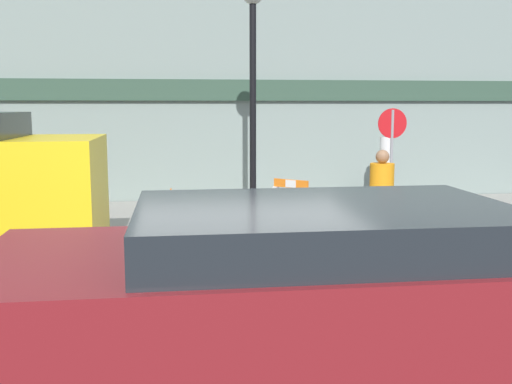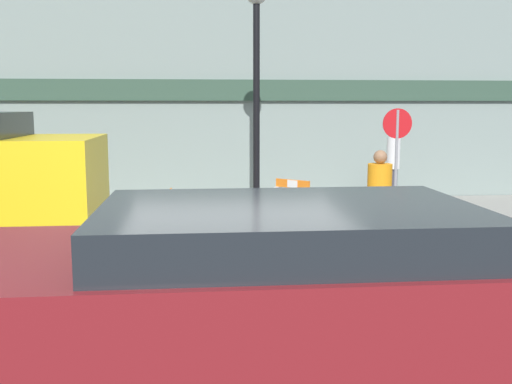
{
  "view_description": "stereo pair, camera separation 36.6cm",
  "coord_description": "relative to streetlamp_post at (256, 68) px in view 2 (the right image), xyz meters",
  "views": [
    {
      "loc": [
        -0.8,
        -6.63,
        2.45
      ],
      "look_at": [
        0.52,
        3.22,
        1.0
      ],
      "focal_mm": 42.0,
      "sensor_mm": 36.0,
      "label": 1
    },
    {
      "loc": [
        -0.44,
        -6.67,
        2.45
      ],
      "look_at": [
        0.52,
        3.22,
        1.0
      ],
      "focal_mm": 42.0,
      "sensor_mm": 36.0,
      "label": 2
    }
  ],
  "objects": [
    {
      "name": "ground_plane",
      "position": [
        -0.71,
        -5.1,
        -3.16
      ],
      "size": [
        60.0,
        60.0,
        0.0
      ],
      "primitive_type": "plane",
      "color": "#38383A"
    },
    {
      "name": "parked_car_1",
      "position": [
        -0.58,
        -8.08,
        -2.13
      ],
      "size": [
        4.3,
        1.9,
        1.82
      ],
      "color": "maroon",
      "rests_on": "ground_plane"
    },
    {
      "name": "sidewalk_slab",
      "position": [
        -0.71,
        1.1,
        -3.08
      ],
      "size": [
        18.0,
        3.4,
        0.15
      ],
      "color": "gray",
      "rests_on": "ground_plane"
    },
    {
      "name": "traffic_cone_2",
      "position": [
        1.13,
        -1.53,
        -2.89
      ],
      "size": [
        0.3,
        0.3,
        0.56
      ],
      "color": "black",
      "rests_on": "ground_plane"
    },
    {
      "name": "stop_sign",
      "position": [
        2.81,
        -0.13,
        -1.51
      ],
      "size": [
        0.6,
        0.06,
        2.24
      ],
      "rotation": [
        0.0,
        0.0,
        3.15
      ],
      "color": "gray",
      "rests_on": "sidewalk_slab"
    },
    {
      "name": "storefront_facade",
      "position": [
        -0.71,
        2.87,
        -0.4
      ],
      "size": [
        18.0,
        0.22,
        5.5
      ],
      "color": "gray",
      "rests_on": "ground_plane"
    },
    {
      "name": "person_pedestrian",
      "position": [
        3.27,
        1.45,
        -2.03
      ],
      "size": [
        0.38,
        0.38,
        1.8
      ],
      "rotation": [
        0.0,
        0.0,
        2.83
      ],
      "color": "#33333D",
      "rests_on": "sidewalk_slab"
    },
    {
      "name": "barricade_1",
      "position": [
        0.71,
        -3.49,
        -2.54
      ],
      "size": [
        0.73,
        0.74,
        1.13
      ],
      "rotation": [
        0.0,
        0.0,
        7.08
      ],
      "color": "white",
      "rests_on": "ground_plane"
    },
    {
      "name": "traffic_cone_0",
      "position": [
        -1.03,
        -3.44,
        -2.87
      ],
      "size": [
        0.3,
        0.3,
        0.6
      ],
      "color": "black",
      "rests_on": "ground_plane"
    },
    {
      "name": "barricade_2",
      "position": [
        0.55,
        -1.16,
        -2.57
      ],
      "size": [
        0.62,
        0.56,
        1.11
      ],
      "rotation": [
        0.0,
        0.0,
        8.71
      ],
      "color": "white",
      "rests_on": "ground_plane"
    },
    {
      "name": "person_worker",
      "position": [
        1.49,
        -3.32,
        -2.19
      ],
      "size": [
        0.48,
        0.48,
        1.8
      ],
      "rotation": [
        0.0,
        0.0,
        2.63
      ],
      "color": "#33333D",
      "rests_on": "ground_plane"
    },
    {
      "name": "traffic_cone_3",
      "position": [
        -0.5,
        -3.49,
        -2.87
      ],
      "size": [
        0.3,
        0.3,
        0.6
      ],
      "color": "black",
      "rests_on": "ground_plane"
    },
    {
      "name": "traffic_cone_4",
      "position": [
        -0.52,
        -1.07,
        -2.86
      ],
      "size": [
        0.3,
        0.3,
        0.61
      ],
      "color": "black",
      "rests_on": "ground_plane"
    },
    {
      "name": "traffic_cone_5",
      "position": [
        -0.41,
        -3.87,
        -2.86
      ],
      "size": [
        0.3,
        0.3,
        0.62
      ],
      "color": "black",
      "rests_on": "ground_plane"
    },
    {
      "name": "traffic_cone_1",
      "position": [
        -0.49,
        -0.7,
        -2.83
      ],
      "size": [
        0.3,
        0.3,
        0.68
      ],
      "color": "black",
      "rests_on": "ground_plane"
    },
    {
      "name": "streetlamp_post",
      "position": [
        0.0,
        0.0,
        0.0
      ],
      "size": [
        0.44,
        0.44,
        4.64
      ],
      "color": "black",
      "rests_on": "sidewalk_slab"
    },
    {
      "name": "barricade_0",
      "position": [
        -1.61,
        -2.2,
        -2.58
      ],
      "size": [
        0.13,
        0.78,
        1.08
      ],
      "rotation": [
        0.0,
        0.0,
        4.72
      ],
      "color": "white",
      "rests_on": "ground_plane"
    }
  ]
}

